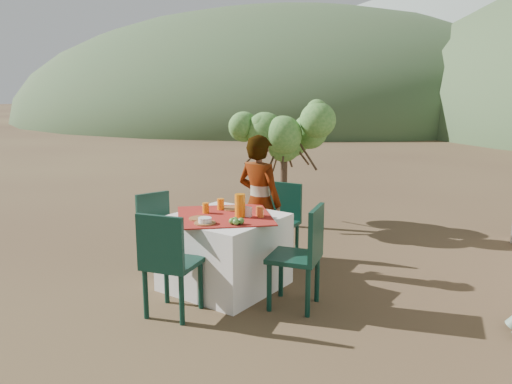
% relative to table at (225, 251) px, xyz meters
% --- Properties ---
extents(ground, '(160.00, 160.00, 0.00)m').
position_rel_table_xyz_m(ground, '(-0.16, 0.16, -0.38)').
color(ground, '#3C271B').
rests_on(ground, ground).
extents(table, '(1.30, 1.30, 0.76)m').
position_rel_table_xyz_m(table, '(0.00, 0.00, 0.00)').
color(table, white).
rests_on(table, ground).
extents(chair_far, '(0.47, 0.47, 0.92)m').
position_rel_table_xyz_m(chair_far, '(-0.01, 1.08, 0.13)').
color(chair_far, black).
rests_on(chair_far, ground).
extents(chair_near, '(0.55, 0.55, 0.96)m').
position_rel_table_xyz_m(chair_near, '(0.05, -0.84, 0.16)').
color(chair_near, black).
rests_on(chair_near, ground).
extents(chair_left, '(0.50, 0.50, 0.87)m').
position_rel_table_xyz_m(chair_left, '(-0.92, -0.05, 0.11)').
color(chair_left, black).
rests_on(chair_left, ground).
extents(chair_right, '(0.55, 0.55, 0.97)m').
position_rel_table_xyz_m(chair_right, '(0.91, 0.03, 0.16)').
color(chair_right, black).
rests_on(chair_right, ground).
extents(person, '(0.56, 0.37, 1.52)m').
position_rel_table_xyz_m(person, '(-0.05, 0.68, 0.38)').
color(person, '#8C6651').
rests_on(person, ground).
extents(shrub_tree, '(1.39, 1.36, 1.63)m').
position_rel_table_xyz_m(shrub_tree, '(-0.75, 2.41, 0.91)').
color(shrub_tree, '#453222').
rests_on(shrub_tree, ground).
extents(hill_near_left, '(40.00, 40.00, 16.00)m').
position_rel_table_xyz_m(hill_near_left, '(-18.16, 30.16, -0.38)').
color(hill_near_left, '#3D522E').
rests_on(hill_near_left, ground).
extents(plate_far, '(0.24, 0.24, 0.01)m').
position_rel_table_xyz_m(plate_far, '(-0.09, 0.26, 0.39)').
color(plate_far, brown).
rests_on(plate_far, table).
extents(plate_near, '(0.20, 0.20, 0.01)m').
position_rel_table_xyz_m(plate_near, '(-0.09, -0.27, 0.39)').
color(plate_near, brown).
rests_on(plate_near, table).
extents(glass_far, '(0.07, 0.07, 0.12)m').
position_rel_table_xyz_m(glass_far, '(-0.18, 0.16, 0.44)').
color(glass_far, orange).
rests_on(glass_far, table).
extents(glass_near, '(0.07, 0.07, 0.11)m').
position_rel_table_xyz_m(glass_near, '(-0.21, -0.04, 0.44)').
color(glass_near, orange).
rests_on(glass_near, table).
extents(juice_pitcher, '(0.10, 0.10, 0.23)m').
position_rel_table_xyz_m(juice_pitcher, '(0.17, 0.04, 0.50)').
color(juice_pitcher, orange).
rests_on(juice_pitcher, table).
extents(bowl_plate, '(0.21, 0.21, 0.01)m').
position_rel_table_xyz_m(bowl_plate, '(0.06, -0.36, 0.39)').
color(bowl_plate, brown).
rests_on(bowl_plate, table).
extents(white_bowl, '(0.13, 0.13, 0.05)m').
position_rel_table_xyz_m(white_bowl, '(0.06, -0.36, 0.42)').
color(white_bowl, white).
rests_on(white_bowl, bowl_plate).
extents(jar_left, '(0.06, 0.06, 0.10)m').
position_rel_table_xyz_m(jar_left, '(0.35, 0.14, 0.43)').
color(jar_left, '#D85F26').
rests_on(jar_left, table).
extents(jar_right, '(0.06, 0.06, 0.10)m').
position_rel_table_xyz_m(jar_right, '(0.30, 0.19, 0.43)').
color(jar_right, '#D85F26').
rests_on(jar_right, table).
extents(napkin_holder, '(0.08, 0.05, 0.10)m').
position_rel_table_xyz_m(napkin_holder, '(0.23, 0.09, 0.43)').
color(napkin_holder, white).
rests_on(napkin_holder, table).
extents(fruit_cluster, '(0.13, 0.12, 0.06)m').
position_rel_table_xyz_m(fruit_cluster, '(0.32, -0.21, 0.41)').
color(fruit_cluster, '#4D8530').
rests_on(fruit_cluster, table).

